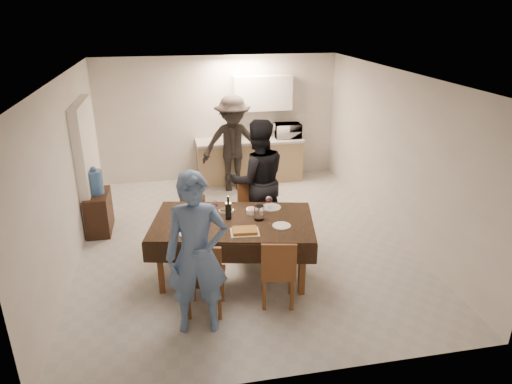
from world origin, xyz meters
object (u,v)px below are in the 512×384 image
Objects in this scene: water_pitcher at (259,213)px; microwave at (287,131)px; water_jug at (95,182)px; console at (99,212)px; person_kitchen at (233,144)px; dining_table at (233,223)px; savoury_tart at (245,231)px; person_far at (258,181)px; person_near at (197,255)px; wine_bottle at (228,208)px.

microwave is (1.36, 3.71, 0.13)m from water_pitcher.
console is at bearing 0.00° from water_jug.
water_pitcher is at bearing -92.23° from person_kitchen.
water_jug reaches higher than dining_table.
person_kitchen is at bearing 84.00° from savoury_tart.
person_far is at bearing -15.51° from water_jug.
dining_table is 1.20m from person_near.
wine_bottle is at bearing -99.48° from person_kitchen.
water_jug is at bearing 121.26° from person_near.
microwave reaches higher than savoury_tart.
person_far reaches higher than dining_table.
person_near is (-2.26, -4.71, -0.11)m from microwave.
person_near is 0.99× the size of person_kitchen.
water_jug is 2.95m from water_pitcher.
wine_bottle is (1.94, -1.70, 0.66)m from console.
water_jug is 0.20× the size of person_far.
wine_bottle is 0.42m from water_pitcher.
savoury_tart is at bearing -45.62° from console.
wine_bottle is at bearing 69.65° from person_near.
wine_bottle reaches higher than water_jug.
person_far is (1.10, 2.10, 0.02)m from person_near.
wine_bottle reaches higher than savoury_tart.
savoury_tart is at bearing 70.05° from person_far.
savoury_tart reaches higher than console.
microwave is at bearing -116.49° from person_far.
console is at bearing 134.38° from savoury_tart.
wine_bottle reaches higher than water_pitcher.
person_near is at bearing 59.87° from person_far.
wine_bottle is 1.17m from person_far.
person_far is (2.54, -0.70, 0.64)m from console.
water_jug is at bearing 134.38° from savoury_tart.
microwave is 0.28× the size of person_far.
savoury_tart is 1.50m from person_far.
savoury_tart is 0.94m from person_near.
microwave reaches higher than wine_bottle.
water_pitcher is at bearing 3.93° from dining_table.
water_pitcher is 0.10× the size of person_kitchen.
person_far reaches higher than person_kitchen.
person_kitchen is at bearing 30.52° from water_jug.
water_jug is 0.20× the size of person_near.
water_pitcher is at bearing -37.65° from console.
water_jug is at bearing 27.22° from microwave.
dining_table is 7.02× the size of wine_bottle.
console is 1.87× the size of water_jug.
person_near is (-0.65, -0.67, 0.10)m from savoury_tart.
person_kitchen reaches higher than water_pitcher.
savoury_tart is at bearing -96.00° from person_kitchen.
water_pitcher is 0.10× the size of person_near.
person_far is (0.20, 1.10, 0.04)m from water_pitcher.
savoury_tart is 4.35m from microwave.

